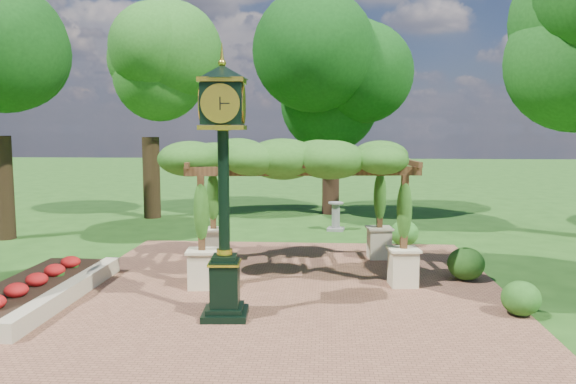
{
  "coord_description": "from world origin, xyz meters",
  "views": [
    {
      "loc": [
        0.95,
        -10.9,
        3.71
      ],
      "look_at": [
        0.0,
        2.5,
        2.2
      ],
      "focal_mm": 35.0,
      "sensor_mm": 36.0,
      "label": 1
    }
  ],
  "objects": [
    {
      "name": "ground",
      "position": [
        0.0,
        0.0,
        0.0
      ],
      "size": [
        120.0,
        120.0,
        0.0
      ],
      "primitive_type": "plane",
      "color": "#1E4714",
      "rests_on": "ground"
    },
    {
      "name": "brick_plaza",
      "position": [
        0.0,
        1.0,
        0.02
      ],
      "size": [
        10.0,
        12.0,
        0.04
      ],
      "primitive_type": "cube",
      "color": "brown",
      "rests_on": "ground"
    },
    {
      "name": "border_wall",
      "position": [
        -4.6,
        0.5,
        0.2
      ],
      "size": [
        0.35,
        5.0,
        0.4
      ],
      "primitive_type": "cube",
      "color": "#C6B793",
      "rests_on": "ground"
    },
    {
      "name": "flower_bed",
      "position": [
        -5.5,
        0.5,
        0.18
      ],
      "size": [
        1.5,
        5.0,
        0.36
      ],
      "primitive_type": "cube",
      "color": "red",
      "rests_on": "ground"
    },
    {
      "name": "pedestal_clock",
      "position": [
        -1.03,
        -0.35,
        2.97
      ],
      "size": [
        1.05,
        1.05,
        4.97
      ],
      "rotation": [
        0.0,
        0.0,
        0.07
      ],
      "color": "black",
      "rests_on": "brick_plaza"
    },
    {
      "name": "pergola",
      "position": [
        0.25,
        3.31,
        2.82
      ],
      "size": [
        5.79,
        3.99,
        3.43
      ],
      "rotation": [
        0.0,
        0.0,
        0.11
      ],
      "color": "beige",
      "rests_on": "brick_plaza"
    },
    {
      "name": "sundial",
      "position": [
        1.26,
        9.48,
        0.46
      ],
      "size": [
        0.66,
        0.66,
        1.05
      ],
      "rotation": [
        0.0,
        0.0,
        -0.15
      ],
      "color": "gray",
      "rests_on": "ground"
    },
    {
      "name": "shrub_front",
      "position": [
        4.78,
        0.17,
        0.38
      ],
      "size": [
        0.9,
        0.9,
        0.69
      ],
      "primitive_type": "ellipsoid",
      "rotation": [
        0.0,
        0.0,
        -0.19
      ],
      "color": "#235518",
      "rests_on": "brick_plaza"
    },
    {
      "name": "shrub_mid",
      "position": [
        4.34,
        2.77,
        0.44
      ],
      "size": [
        1.05,
        1.05,
        0.8
      ],
      "primitive_type": "ellipsoid",
      "rotation": [
        0.0,
        0.0,
        -0.21
      ],
      "color": "#204914",
      "rests_on": "brick_plaza"
    },
    {
      "name": "shrub_back",
      "position": [
        3.39,
        6.77,
        0.44
      ],
      "size": [
        1.01,
        1.01,
        0.8
      ],
      "primitive_type": "ellipsoid",
      "rotation": [
        0.0,
        0.0,
        -0.15
      ],
      "color": "#2A6B1F",
      "rests_on": "brick_plaza"
    },
    {
      "name": "tree_west_far",
      "position": [
        -6.39,
        11.98,
        5.96
      ],
      "size": [
        3.94,
        3.94,
        8.71
      ],
      "color": "#302212",
      "rests_on": "ground"
    },
    {
      "name": "tree_north",
      "position": [
        1.09,
        13.61,
        5.6
      ],
      "size": [
        4.55,
        4.55,
        8.17
      ],
      "color": "#321E14",
      "rests_on": "ground"
    }
  ]
}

